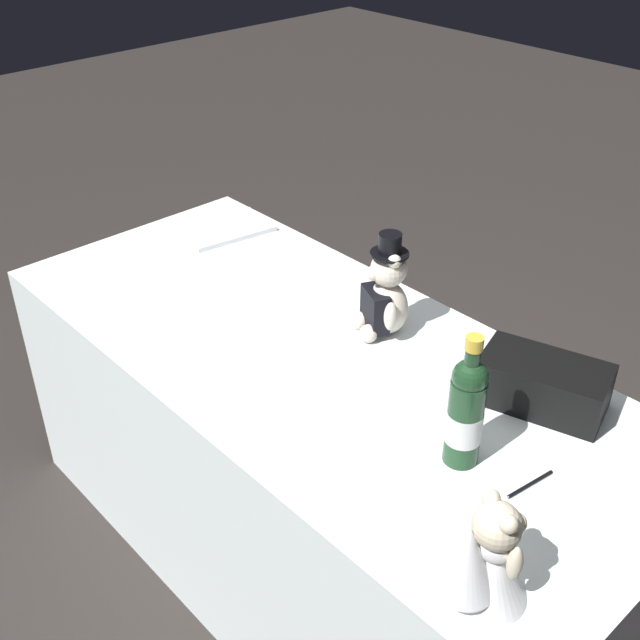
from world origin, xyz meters
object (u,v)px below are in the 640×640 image
at_px(champagne_bottle, 466,410).
at_px(signing_pen, 529,485).
at_px(gift_case_black, 543,384).
at_px(teddy_bear_bride, 485,558).
at_px(teddy_bear_groom, 384,295).
at_px(guestbook, 225,229).

relative_size(champagne_bottle, signing_pen, 2.36).
xyz_separation_m(signing_pen, gift_case_black, (0.15, -0.26, 0.06)).
distance_m(champagne_bottle, gift_case_black, 0.31).
bearing_deg(signing_pen, gift_case_black, -60.00).
xyz_separation_m(teddy_bear_bride, champagne_bottle, (0.26, -0.26, 0.04)).
height_order(teddy_bear_groom, gift_case_black, teddy_bear_groom).
bearing_deg(champagne_bottle, teddy_bear_groom, -27.43).
bearing_deg(guestbook, signing_pen, 178.50).
bearing_deg(gift_case_black, champagne_bottle, 88.69).
xyz_separation_m(teddy_bear_groom, gift_case_black, (-0.48, -0.05, -0.06)).
height_order(teddy_bear_bride, champagne_bottle, champagne_bottle).
height_order(champagne_bottle, signing_pen, champagne_bottle).
bearing_deg(gift_case_black, teddy_bear_bride, 114.08).
xyz_separation_m(champagne_bottle, guestbook, (1.27, -0.30, -0.13)).
distance_m(teddy_bear_groom, champagne_bottle, 0.53).
xyz_separation_m(teddy_bear_bride, signing_pen, (0.10, -0.30, -0.10)).
height_order(teddy_bear_groom, guestbook, teddy_bear_groom).
height_order(teddy_bear_groom, signing_pen, teddy_bear_groom).
relative_size(teddy_bear_bride, guestbook, 0.77).
bearing_deg(guestbook, teddy_bear_bride, 168.58).
bearing_deg(signing_pen, teddy_bear_bride, 108.61).
xyz_separation_m(teddy_bear_groom, signing_pen, (-0.63, 0.20, -0.11)).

